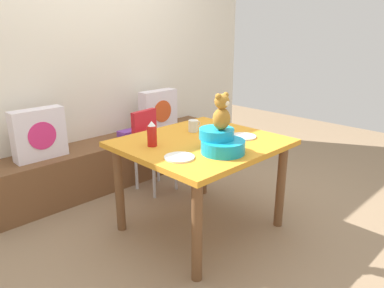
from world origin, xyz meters
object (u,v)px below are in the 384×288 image
at_px(coffee_mug, 193,126).
at_px(dinner_plate_near, 179,157).
at_px(pillow_floral_left, 39,134).
at_px(book_stack, 128,133).
at_px(highchair, 154,139).
at_px(dining_table, 201,154).
at_px(teddy_bear, 222,113).
at_px(ketchup_bottle, 152,134).
at_px(infant_seat_teal, 221,142).
at_px(dinner_plate_far, 243,136).
at_px(pillow_floral_right, 158,110).

xyz_separation_m(coffee_mug, dinner_plate_near, (-0.51, -0.39, -0.04)).
height_order(pillow_floral_left, book_stack, pillow_floral_left).
distance_m(pillow_floral_left, highchair, 1.03).
bearing_deg(dining_table, coffee_mug, 58.26).
distance_m(pillow_floral_left, teddy_bear, 1.68).
xyz_separation_m(dining_table, highchair, (0.20, 0.83, -0.11)).
distance_m(highchair, ketchup_bottle, 0.92).
bearing_deg(ketchup_bottle, book_stack, 63.53).
relative_size(book_stack, ketchup_bottle, 1.08).
xyz_separation_m(dining_table, coffee_mug, (0.14, 0.22, 0.15)).
bearing_deg(teddy_bear, book_stack, 78.88).
distance_m(infant_seat_teal, ketchup_bottle, 0.50).
bearing_deg(dining_table, book_stack, 80.69).
distance_m(infant_seat_teal, dinner_plate_far, 0.41).
relative_size(pillow_floral_left, infant_seat_teal, 1.33).
bearing_deg(highchair, pillow_floral_right, 45.88).
bearing_deg(dining_table, teddy_bear, -109.11).
relative_size(teddy_bear, ketchup_bottle, 1.35).
xyz_separation_m(highchair, dinner_plate_near, (-0.58, -0.99, 0.22)).
bearing_deg(dining_table, pillow_floral_left, 120.18).
height_order(highchair, infant_seat_teal, infant_seat_teal).
bearing_deg(teddy_bear, coffee_mug, 64.94).
bearing_deg(highchair, book_stack, 89.56).
distance_m(pillow_floral_left, book_stack, 0.95).
bearing_deg(highchair, ketchup_bottle, -129.26).
bearing_deg(highchair, pillow_floral_left, 155.87).
bearing_deg(dinner_plate_near, highchair, 59.66).
distance_m(pillow_floral_left, dining_table, 1.44).
relative_size(ketchup_bottle, dinner_plate_far, 0.92).
bearing_deg(ketchup_bottle, dinner_plate_far, -27.01).
height_order(ketchup_bottle, coffee_mug, ketchup_bottle).
bearing_deg(teddy_bear, dining_table, 70.89).
bearing_deg(coffee_mug, highchair, 83.70).
bearing_deg(dinner_plate_far, book_stack, 93.60).
height_order(ketchup_bottle, dinner_plate_far, ketchup_bottle).
xyz_separation_m(highchair, teddy_bear, (-0.30, -1.11, 0.50)).
height_order(dining_table, coffee_mug, coffee_mug).
distance_m(book_stack, ketchup_bottle, 1.28).
relative_size(teddy_bear, dinner_plate_far, 1.25).
relative_size(pillow_floral_left, book_stack, 2.20).
bearing_deg(infant_seat_teal, teddy_bear, -90.00).
xyz_separation_m(pillow_floral_left, highchair, (0.93, -0.42, -0.16)).
relative_size(book_stack, dining_table, 0.18).
distance_m(highchair, dinner_plate_near, 1.17).
height_order(coffee_mug, dinner_plate_far, coffee_mug).
bearing_deg(pillow_floral_left, infant_seat_teal, -67.55).
height_order(book_stack, dinner_plate_near, dinner_plate_near).
distance_m(dining_table, coffee_mug, 0.30).
relative_size(dining_table, teddy_bear, 4.53).
bearing_deg(dining_table, dinner_plate_near, -156.48).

